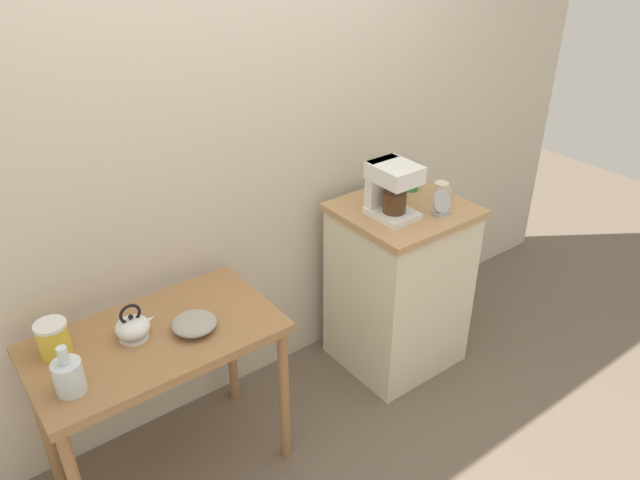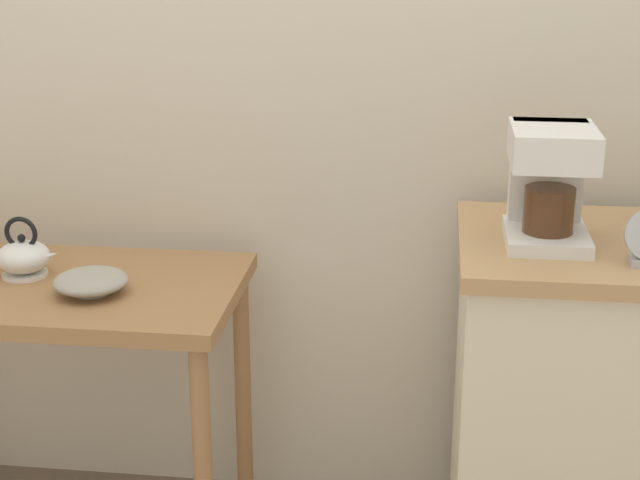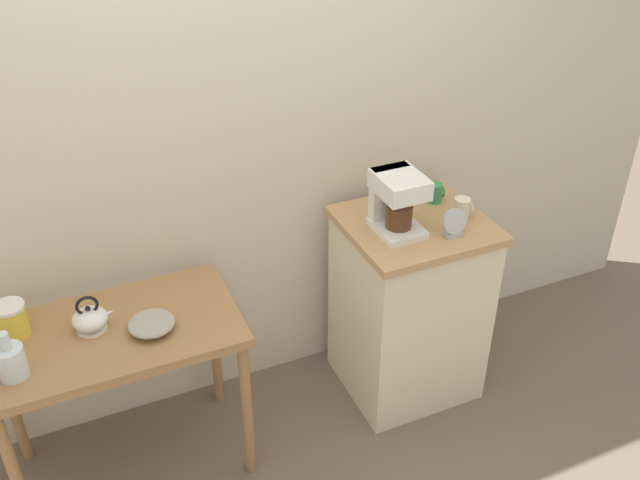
# 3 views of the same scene
# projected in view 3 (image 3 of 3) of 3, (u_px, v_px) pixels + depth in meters

# --- Properties ---
(ground_plane) EXTENTS (8.00, 8.00, 0.00)m
(ground_plane) POSITION_uv_depth(u_px,v_px,m) (271.00, 421.00, 3.26)
(ground_plane) COLOR #6B5B4C
(back_wall) EXTENTS (4.40, 0.10, 2.80)m
(back_wall) POSITION_uv_depth(u_px,v_px,m) (247.00, 102.00, 2.84)
(back_wall) COLOR beige
(back_wall) RESTS_ON ground_plane
(wooden_table) EXTENTS (0.95, 0.54, 0.75)m
(wooden_table) POSITION_uv_depth(u_px,v_px,m) (116.00, 349.00, 2.71)
(wooden_table) COLOR #9E7044
(wooden_table) RESTS_ON ground_plane
(kitchen_counter) EXTENTS (0.60, 0.56, 0.91)m
(kitchen_counter) POSITION_uv_depth(u_px,v_px,m) (409.00, 306.00, 3.24)
(kitchen_counter) COLOR beige
(kitchen_counter) RESTS_ON ground_plane
(bowl_stoneware) EXTENTS (0.18, 0.18, 0.06)m
(bowl_stoneware) POSITION_uv_depth(u_px,v_px,m) (151.00, 324.00, 2.64)
(bowl_stoneware) COLOR #9E998C
(bowl_stoneware) RESTS_ON wooden_table
(teakettle) EXTENTS (0.16, 0.13, 0.15)m
(teakettle) POSITION_uv_depth(u_px,v_px,m) (90.00, 319.00, 2.63)
(teakettle) COLOR white
(teakettle) RESTS_ON wooden_table
(glass_carafe_vase) EXTENTS (0.10, 0.10, 0.19)m
(glass_carafe_vase) POSITION_uv_depth(u_px,v_px,m) (11.00, 361.00, 2.41)
(glass_carafe_vase) COLOR silver
(glass_carafe_vase) RESTS_ON wooden_table
(canister_enamel) EXTENTS (0.12, 0.12, 0.14)m
(canister_enamel) POSITION_uv_depth(u_px,v_px,m) (12.00, 320.00, 2.59)
(canister_enamel) COLOR gold
(canister_enamel) RESTS_ON wooden_table
(coffee_maker) EXTENTS (0.18, 0.22, 0.26)m
(coffee_maker) POSITION_uv_depth(u_px,v_px,m) (396.00, 199.00, 2.88)
(coffee_maker) COLOR white
(coffee_maker) RESTS_ON kitchen_counter
(mug_small_cream) EXTENTS (0.08, 0.07, 0.10)m
(mug_small_cream) POSITION_uv_depth(u_px,v_px,m) (462.00, 209.00, 3.00)
(mug_small_cream) COLOR beige
(mug_small_cream) RESTS_ON kitchen_counter
(mug_tall_green) EXTENTS (0.08, 0.07, 0.09)m
(mug_tall_green) POSITION_uv_depth(u_px,v_px,m) (435.00, 192.00, 3.13)
(mug_tall_green) COLOR #338C4C
(mug_tall_green) RESTS_ON kitchen_counter
(table_clock) EXTENTS (0.11, 0.05, 0.12)m
(table_clock) POSITION_uv_depth(u_px,v_px,m) (454.00, 224.00, 2.88)
(table_clock) COLOR #B2B5BA
(table_clock) RESTS_ON kitchen_counter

